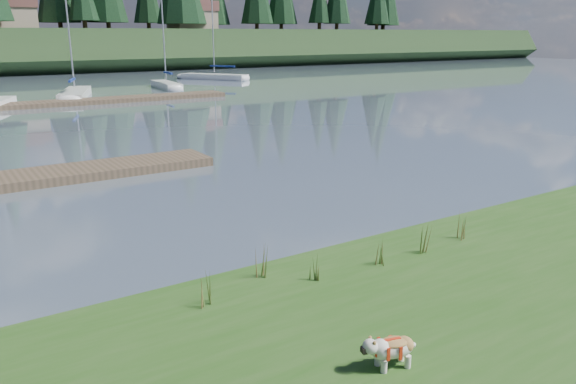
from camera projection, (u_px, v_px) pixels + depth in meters
ground at (9, 108)px, 36.23m from camera, size 200.00×200.00×0.00m
bulldog at (392, 347)px, 7.45m from camera, size 0.79×0.43×0.47m
dock_far at (42, 104)px, 37.23m from camera, size 26.00×2.20×0.30m
sailboat_bg_3 at (76, 92)px, 42.92m from camera, size 4.30×8.51×12.33m
sailboat_bg_4 at (165, 84)px, 49.83m from camera, size 1.98×6.75×9.95m
sailboat_bg_5 at (208, 76)px, 59.30m from camera, size 6.02×7.70×11.75m
weed_0 at (261, 264)px, 10.19m from camera, size 0.17×0.14×0.64m
weed_1 at (313, 269)px, 10.11m from camera, size 0.17×0.14×0.51m
weed_2 at (423, 239)px, 11.39m from camera, size 0.17×0.14×0.66m
weed_3 at (205, 289)px, 9.19m from camera, size 0.17×0.14×0.64m
weed_4 at (381, 254)px, 10.81m from camera, size 0.17×0.14×0.53m
weed_5 at (462, 227)px, 12.17m from camera, size 0.17×0.14×0.65m
mud_lip at (241, 284)px, 10.66m from camera, size 60.00×0.50×0.14m
house_1 at (8, 12)px, 70.51m from camera, size 6.30×5.30×4.65m
house_2 at (192, 15)px, 81.42m from camera, size 6.30×5.30×4.65m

